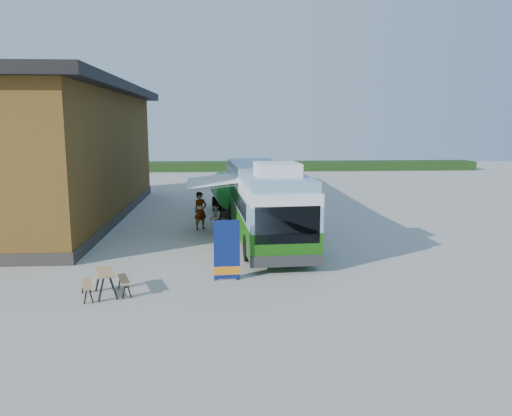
{
  "coord_description": "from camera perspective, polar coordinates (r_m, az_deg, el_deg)",
  "views": [
    {
      "loc": [
        -0.68,
        -18.69,
        5.33
      ],
      "look_at": [
        0.75,
        4.34,
        1.4
      ],
      "focal_mm": 35.0,
      "sensor_mm": 36.0,
      "label": 1
    }
  ],
  "objects": [
    {
      "name": "hedge",
      "position": [
        57.56,
        5.14,
        4.82
      ],
      "size": [
        40.0,
        3.0,
        1.0
      ],
      "primitive_type": "cube",
      "color": "#264419",
      "rests_on": "ground"
    },
    {
      "name": "picnic_table",
      "position": [
        16.36,
        -16.83,
        -7.62
      ],
      "size": [
        1.69,
        1.6,
        0.78
      ],
      "rotation": [
        0.0,
        0.0,
        0.33
      ],
      "color": "tan",
      "rests_on": "ground"
    },
    {
      "name": "person_b",
      "position": [
        23.9,
        -4.7,
        -1.23
      ],
      "size": [
        0.79,
        0.92,
        1.65
      ],
      "primitive_type": "imported",
      "rotation": [
        0.0,
        0.0,
        -1.8
      ],
      "color": "#999999",
      "rests_on": "ground"
    },
    {
      "name": "awning",
      "position": [
        23.63,
        -4.38,
        3.47
      ],
      "size": [
        2.85,
        4.28,
        0.52
      ],
      "rotation": [
        0.0,
        0.0,
        0.06
      ],
      "color": "white",
      "rests_on": "ground"
    },
    {
      "name": "barn",
      "position": [
        30.38,
        -22.53,
        5.65
      ],
      "size": [
        9.6,
        21.2,
        7.5
      ],
      "color": "brown",
      "rests_on": "ground"
    },
    {
      "name": "person_a",
      "position": [
        25.37,
        -6.37,
        -0.31
      ],
      "size": [
        0.84,
        0.77,
        1.93
      ],
      "primitive_type": "imported",
      "rotation": [
        0.0,
        0.0,
        0.58
      ],
      "color": "#999999",
      "rests_on": "ground"
    },
    {
      "name": "bus",
      "position": [
        23.4,
        0.84,
        1.06
      ],
      "size": [
        3.42,
        12.59,
        3.83
      ],
      "rotation": [
        0.0,
        0.0,
        0.06
      ],
      "color": "#267213",
      "rests_on": "ground"
    },
    {
      "name": "banner",
      "position": [
        17.13,
        -3.35,
        -5.48
      ],
      "size": [
        0.92,
        0.22,
        2.1
      ],
      "rotation": [
        0.0,
        0.0,
        0.06
      ],
      "color": "navy",
      "rests_on": "ground"
    },
    {
      "name": "ground",
      "position": [
        19.45,
        -1.42,
        -6.24
      ],
      "size": [
        100.0,
        100.0,
        0.0
      ],
      "primitive_type": "plane",
      "color": "#BCB7AD",
      "rests_on": "ground"
    },
    {
      "name": "slurry_tanker",
      "position": [
        29.92,
        -3.17,
        1.99
      ],
      "size": [
        2.33,
        6.27,
        2.32
      ],
      "rotation": [
        0.0,
        0.0,
        0.11
      ],
      "color": "#1B942B",
      "rests_on": "ground"
    }
  ]
}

